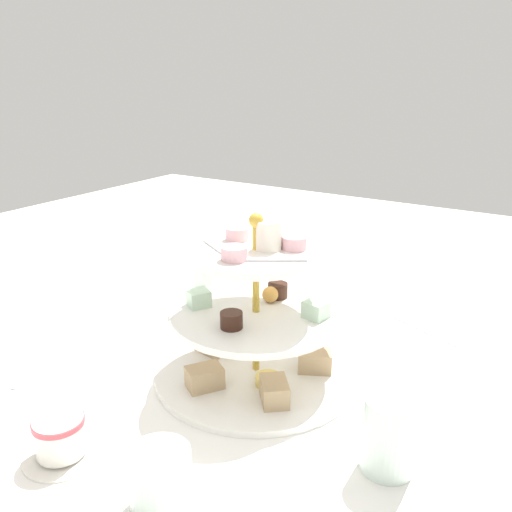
{
  "coord_description": "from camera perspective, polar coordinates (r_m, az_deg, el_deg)",
  "views": [
    {
      "loc": [
        0.37,
        -0.58,
        0.42
      ],
      "look_at": [
        0.0,
        0.0,
        0.18
      ],
      "focal_mm": 37.63,
      "sensor_mm": 36.0,
      "label": 1
    }
  ],
  "objects": [
    {
      "name": "water_glass_mid_back",
      "position": [
        0.64,
        13.96,
        -17.91
      ],
      "size": [
        0.06,
        0.06,
        0.09
      ],
      "primitive_type": "cylinder",
      "color": "silver",
      "rests_on": "ground_plane"
    },
    {
      "name": "butter_knife_left",
      "position": [
        0.99,
        16.69,
        -7.12
      ],
      "size": [
        0.16,
        0.08,
        0.0
      ],
      "primitive_type": "cube",
      "rotation": [
        0.0,
        0.0,
        2.73
      ],
      "color": "silver",
      "rests_on": "ground_plane"
    },
    {
      "name": "ground_plane",
      "position": [
        0.81,
        0.0,
        -12.5
      ],
      "size": [
        2.4,
        2.4,
        0.0
      ],
      "primitive_type": "plane",
      "color": "white"
    },
    {
      "name": "water_glass_short_left",
      "position": [
        0.59,
        -10.13,
        -22.43
      ],
      "size": [
        0.06,
        0.06,
        0.07
      ],
      "primitive_type": "cylinder",
      "color": "silver",
      "rests_on": "ground_plane"
    },
    {
      "name": "butter_knife_right",
      "position": [
        0.9,
        -21.09,
        -10.19
      ],
      "size": [
        0.06,
        0.17,
        0.0
      ],
      "primitive_type": "cube",
      "rotation": [
        0.0,
        0.0,
        5.02
      ],
      "color": "silver",
      "rests_on": "ground_plane"
    },
    {
      "name": "water_glass_tall_right",
      "position": [
        1.02,
        -5.12,
        -1.88
      ],
      "size": [
        0.07,
        0.07,
        0.12
      ],
      "primitive_type": "cylinder",
      "color": "silver",
      "rests_on": "ground_plane"
    },
    {
      "name": "tiered_serving_stand",
      "position": [
        0.77,
        0.04,
        -7.7
      ],
      "size": [
        0.3,
        0.3,
        0.25
      ],
      "color": "white",
      "rests_on": "ground_plane"
    },
    {
      "name": "teacup_with_saucer",
      "position": [
        0.69,
        -20.08,
        -17.75
      ],
      "size": [
        0.09,
        0.09,
        0.05
      ],
      "color": "white",
      "rests_on": "ground_plane"
    }
  ]
}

